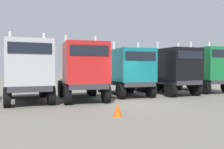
{
  "coord_description": "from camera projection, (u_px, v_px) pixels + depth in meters",
  "views": [
    {
      "loc": [
        -6.42,
        -11.81,
        2.01
      ],
      "look_at": [
        0.59,
        3.82,
        1.55
      ],
      "focal_mm": 38.39,
      "sensor_mm": 36.0,
      "label": 1
    }
  ],
  "objects": [
    {
      "name": "semi_truck_black",
      "position": [
        173.0,
        71.0,
        17.94
      ],
      "size": [
        2.7,
        6.14,
        4.03
      ],
      "rotation": [
        0.0,
        0.0,
        -1.6
      ],
      "color": "#333338",
      "rests_on": "ground"
    },
    {
      "name": "ground",
      "position": [
        130.0,
        104.0,
        13.45
      ],
      "size": [
        200.0,
        200.0,
        0.0
      ],
      "primitive_type": "plane",
      "color": "slate"
    },
    {
      "name": "semi_truck_green",
      "position": [
        207.0,
        69.0,
        19.75
      ],
      "size": [
        3.03,
        6.05,
        4.25
      ],
      "rotation": [
        0.0,
        0.0,
        -1.66
      ],
      "color": "#333338",
      "rests_on": "ground"
    },
    {
      "name": "traffic_cone_near",
      "position": [
        118.0,
        110.0,
        9.87
      ],
      "size": [
        0.36,
        0.36,
        0.59
      ],
      "primitive_type": "cone",
      "color": "#F2590C",
      "rests_on": "ground"
    },
    {
      "name": "semi_truck_red",
      "position": [
        83.0,
        71.0,
        14.54
      ],
      "size": [
        3.29,
        6.27,
        4.08
      ],
      "rotation": [
        0.0,
        0.0,
        -1.7
      ],
      "color": "#333338",
      "rests_on": "ground"
    },
    {
      "name": "semi_truck_teal",
      "position": [
        129.0,
        72.0,
        16.89
      ],
      "size": [
        3.06,
        6.09,
        3.91
      ],
      "rotation": [
        0.0,
        0.0,
        -1.66
      ],
      "color": "#333338",
      "rests_on": "ground"
    },
    {
      "name": "semi_truck_silver",
      "position": [
        29.0,
        71.0,
        13.62
      ],
      "size": [
        2.75,
        6.22,
        4.13
      ],
      "rotation": [
        0.0,
        0.0,
        -1.61
      ],
      "color": "#333338",
      "rests_on": "ground"
    }
  ]
}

